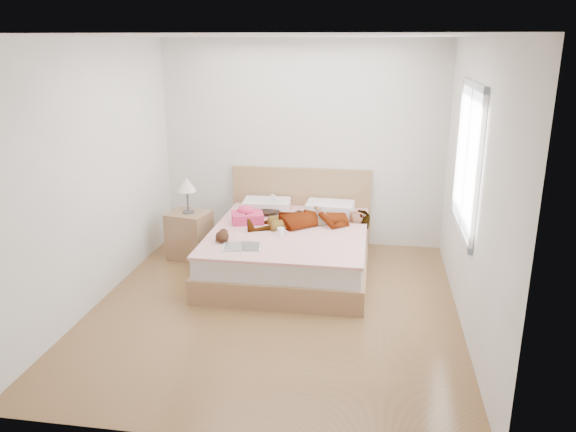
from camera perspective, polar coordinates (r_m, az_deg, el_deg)
The scene contains 11 objects.
ground at distance 5.71m, azimuth -1.34°, elevation -9.26°, with size 4.00×4.00×0.00m, color #4E2C18.
woman at distance 6.52m, azimuth 2.20°, elevation 0.01°, with size 0.56×1.50×0.21m, color white.
hair at distance 7.05m, azimuth -1.97°, elevation 0.82°, with size 0.44×0.54×0.08m, color black.
phone at distance 6.95m, azimuth -1.50°, elevation 1.92°, with size 0.05×0.10×0.01m, color silver.
room_shell at distance 5.49m, azimuth 17.77°, elevation 5.42°, with size 4.00×4.00×4.00m.
bed at distance 6.53m, azimuth 0.25°, elevation -3.07°, with size 1.80×2.08×1.00m.
towel at distance 6.63m, azimuth -4.17°, elevation 0.02°, with size 0.43×0.39×0.19m.
magazine at distance 5.84m, azimuth -4.71°, elevation -3.14°, with size 0.44×0.32×0.02m.
coffee_mug at distance 6.16m, azimuth -0.72°, elevation -1.61°, with size 0.12×0.09×0.09m.
plush_toy at distance 6.02m, azimuth -6.68°, elevation -1.99°, with size 0.16×0.23×0.12m.
nightstand at distance 6.97m, azimuth -9.98°, elevation -1.53°, with size 0.54×0.50×1.00m.
Camera 1 is at (0.92, -5.02, 2.56)m, focal length 35.00 mm.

